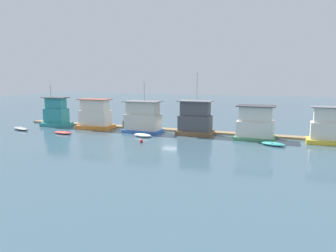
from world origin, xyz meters
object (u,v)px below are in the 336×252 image
(houseboat_teal, at_px, (56,114))
(houseboat_yellow, at_px, (333,128))
(houseboat_orange, at_px, (95,116))
(houseboat_brown, at_px, (195,120))
(houseboat_green, at_px, (255,124))
(mooring_post_far_right, at_px, (101,124))
(dinghy_teal, at_px, (273,144))
(mooring_post_near_left, at_px, (123,125))
(dinghy_white, at_px, (143,135))
(dinghy_red, at_px, (63,133))
(dinghy_grey, at_px, (21,129))
(houseboat_blue, at_px, (143,118))
(buoy_red, at_px, (141,141))

(houseboat_teal, bearing_deg, houseboat_yellow, 0.35)
(houseboat_orange, relative_size, houseboat_brown, 0.63)
(houseboat_teal, xyz_separation_m, houseboat_green, (36.07, -0.05, 0.04))
(houseboat_brown, distance_m, mooring_post_far_right, 18.22)
(dinghy_teal, distance_m, mooring_post_near_left, 26.29)
(houseboat_teal, height_order, dinghy_white, houseboat_teal)
(houseboat_yellow, xyz_separation_m, dinghy_red, (-40.08, -6.61, -1.99))
(houseboat_brown, bearing_deg, houseboat_yellow, -0.22)
(houseboat_orange, bearing_deg, mooring_post_far_right, 86.57)
(houseboat_brown, xyz_separation_m, houseboat_green, (9.35, -0.41, -0.13))
(dinghy_grey, distance_m, mooring_post_far_right, 13.72)
(houseboat_teal, xyz_separation_m, houseboat_blue, (17.94, -0.39, 0.14))
(dinghy_white, bearing_deg, houseboat_teal, 167.95)
(houseboat_yellow, distance_m, dinghy_white, 27.23)
(houseboat_brown, bearing_deg, dinghy_white, -147.30)
(houseboat_brown, bearing_deg, mooring_post_far_right, 176.11)
(mooring_post_far_right, distance_m, mooring_post_near_left, 4.51)
(houseboat_orange, bearing_deg, houseboat_yellow, 0.55)
(dinghy_red, height_order, buoy_red, buoy_red)
(houseboat_teal, xyz_separation_m, mooring_post_near_left, (13.13, 1.59, -1.55))
(houseboat_orange, xyz_separation_m, mooring_post_far_right, (0.10, 1.67, -1.66))
(houseboat_teal, relative_size, dinghy_teal, 2.14)
(dinghy_grey, relative_size, mooring_post_near_left, 3.02)
(houseboat_teal, distance_m, buoy_red, 22.87)
(dinghy_red, bearing_deg, houseboat_brown, 18.17)
(houseboat_brown, xyz_separation_m, mooring_post_near_left, (-13.58, 1.23, -1.72))
(houseboat_blue, xyz_separation_m, dinghy_teal, (20.94, -3.30, -2.16))
(houseboat_green, height_order, houseboat_yellow, houseboat_yellow)
(dinghy_grey, xyz_separation_m, buoy_red, (24.19, -2.39, 0.01))
(houseboat_teal, height_order, houseboat_yellow, houseboat_yellow)
(houseboat_brown, height_order, mooring_post_far_right, houseboat_brown)
(houseboat_yellow, xyz_separation_m, buoy_red, (-25.16, -8.47, -1.95))
(dinghy_white, bearing_deg, houseboat_orange, 159.71)
(dinghy_white, bearing_deg, dinghy_teal, 1.50)
(houseboat_orange, height_order, dinghy_red, houseboat_orange)
(houseboat_green, bearing_deg, mooring_post_near_left, 175.91)
(dinghy_grey, relative_size, dinghy_teal, 1.21)
(houseboat_yellow, height_order, mooring_post_near_left, houseboat_yellow)
(houseboat_orange, distance_m, buoy_red, 15.24)
(houseboat_orange, height_order, mooring_post_far_right, houseboat_orange)
(houseboat_blue, distance_m, houseboat_brown, 8.81)
(houseboat_orange, height_order, houseboat_blue, houseboat_blue)
(houseboat_yellow, bearing_deg, buoy_red, -161.39)
(houseboat_orange, bearing_deg, buoy_red, -32.48)
(houseboat_brown, relative_size, dinghy_grey, 2.29)
(dinghy_red, bearing_deg, dinghy_white, 9.14)
(dinghy_grey, bearing_deg, houseboat_green, 8.38)
(houseboat_green, distance_m, mooring_post_near_left, 23.05)
(houseboat_green, xyz_separation_m, dinghy_grey, (-39.00, -5.75, -2.06))
(houseboat_blue, bearing_deg, dinghy_white, -66.03)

